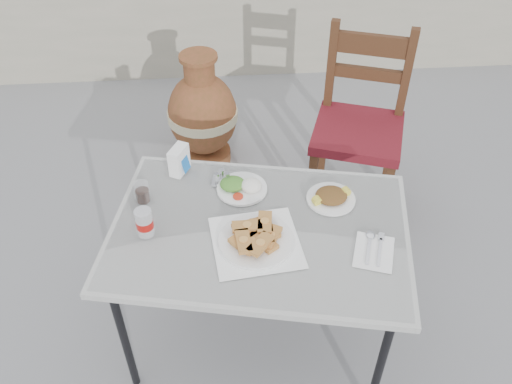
{
  "coord_description": "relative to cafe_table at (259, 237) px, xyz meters",
  "views": [
    {
      "loc": [
        -0.18,
        -1.51,
        2.2
      ],
      "look_at": [
        -0.06,
        0.01,
        0.85
      ],
      "focal_mm": 38.0,
      "sensor_mm": 36.0,
      "label": 1
    }
  ],
  "objects": [
    {
      "name": "ground",
      "position": [
        0.05,
        0.04,
        -0.65
      ],
      "size": [
        80.0,
        80.0,
        0.0
      ],
      "primitive_type": "plane",
      "color": "gray",
      "rests_on": "ground"
    },
    {
      "name": "terracotta_urn",
      "position": [
        -0.24,
        1.34,
        -0.3
      ],
      "size": [
        0.43,
        0.43,
        0.75
      ],
      "color": "brown",
      "rests_on": "ground"
    },
    {
      "name": "salad_chopped_plate",
      "position": [
        0.31,
        0.14,
        0.07
      ],
      "size": [
        0.2,
        0.2,
        0.04
      ],
      "color": "white",
      "rests_on": "cafe_table"
    },
    {
      "name": "salad_rice_plate",
      "position": [
        -0.06,
        0.23,
        0.07
      ],
      "size": [
        0.21,
        0.21,
        0.05
      ],
      "color": "white",
      "rests_on": "cafe_table"
    },
    {
      "name": "pide_plate",
      "position": [
        -0.02,
        -0.08,
        0.08
      ],
      "size": [
        0.36,
        0.36,
        0.07
      ],
      "rotation": [
        0.0,
        0.0,
        0.11
      ],
      "color": "white",
      "rests_on": "cafe_table"
    },
    {
      "name": "soda_can",
      "position": [
        -0.43,
        0.0,
        0.11
      ],
      "size": [
        0.07,
        0.07,
        0.12
      ],
      "color": "silver",
      "rests_on": "cafe_table"
    },
    {
      "name": "chair",
      "position": [
        0.61,
        0.89,
        -0.12
      ],
      "size": [
        0.58,
        0.58,
        1.04
      ],
      "rotation": [
        0.0,
        0.0,
        -0.33
      ],
      "color": "#391A0F",
      "rests_on": "ground"
    },
    {
      "name": "cutlery_napkin",
      "position": [
        0.41,
        -0.15,
        0.05
      ],
      "size": [
        0.19,
        0.22,
        0.01
      ],
      "rotation": [
        0.0,
        0.0,
        -0.32
      ],
      "color": "white",
      "rests_on": "cafe_table"
    },
    {
      "name": "napkin_holder",
      "position": [
        -0.31,
        0.37,
        0.11
      ],
      "size": [
        0.09,
        0.12,
        0.12
      ],
      "rotation": [
        0.0,
        0.0,
        -0.46
      ],
      "color": "white",
      "rests_on": "cafe_table"
    },
    {
      "name": "cafe_table",
      "position": [
        0.0,
        0.0,
        0.0
      ],
      "size": [
        1.29,
        1.0,
        0.7
      ],
      "rotation": [
        0.0,
        0.0,
        -0.2
      ],
      "color": "black",
      "rests_on": "ground"
    },
    {
      "name": "cola_glass",
      "position": [
        -0.46,
        0.2,
        0.09
      ],
      "size": [
        0.06,
        0.06,
        0.09
      ],
      "color": "white",
      "rests_on": "cafe_table"
    },
    {
      "name": "condiment_caddy",
      "position": [
        -0.13,
        0.28,
        0.07
      ],
      "size": [
        0.1,
        0.08,
        0.06
      ],
      "rotation": [
        0.0,
        0.0,
        -0.15
      ],
      "color": "silver",
      "rests_on": "cafe_table"
    }
  ]
}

